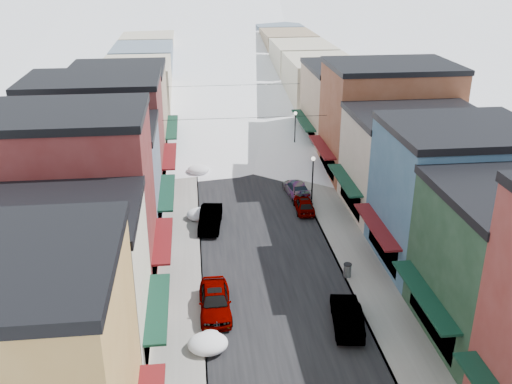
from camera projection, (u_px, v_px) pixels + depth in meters
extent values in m
cube|color=black|center=(232.00, 123.00, 77.16)|extent=(10.00, 160.00, 0.01)
cube|color=gray|center=(183.00, 124.00, 76.45)|extent=(3.20, 160.00, 0.15)
cube|color=gray|center=(280.00, 121.00, 77.82)|extent=(3.20, 160.00, 0.15)
cube|color=slate|center=(195.00, 123.00, 76.61)|extent=(0.10, 160.00, 0.15)
cube|color=slate|center=(269.00, 121.00, 77.66)|extent=(0.10, 160.00, 0.15)
cube|color=#F0E2C1|center=(51.00, 293.00, 30.58)|extent=(10.00, 8.00, 9.00)
cube|color=black|center=(37.00, 213.00, 28.73)|extent=(10.20, 8.20, 0.50)
cube|color=#0D3122|center=(158.00, 307.00, 31.67)|extent=(1.20, 6.80, 0.15)
cube|color=maroon|center=(66.00, 207.00, 37.26)|extent=(11.00, 8.00, 12.00)
cube|color=black|center=(53.00, 114.00, 34.83)|extent=(11.20, 8.20, 0.50)
cube|color=#5D0F13|center=(163.00, 240.00, 38.99)|extent=(1.20, 6.80, 0.15)
cube|color=slate|center=(96.00, 183.00, 45.78)|extent=(10.00, 9.00, 8.50)
cube|color=black|center=(89.00, 129.00, 44.02)|extent=(10.20, 9.20, 0.50)
cube|color=#0D3122|center=(167.00, 192.00, 46.76)|extent=(1.20, 7.65, 0.15)
cube|color=maroon|center=(98.00, 138.00, 53.52)|extent=(12.00, 9.00, 10.50)
cube|color=black|center=(91.00, 80.00, 51.37)|extent=(12.20, 9.20, 0.50)
cube|color=#5D0F13|center=(170.00, 156.00, 55.00)|extent=(1.20, 7.65, 0.15)
cube|color=#977E63|center=(120.00, 115.00, 62.97)|extent=(10.00, 11.00, 9.50)
cube|color=black|center=(116.00, 69.00, 61.01)|extent=(10.20, 11.20, 0.50)
cube|color=#0D3122|center=(172.00, 127.00, 64.15)|extent=(1.20, 9.35, 0.15)
cube|color=#0D3122|center=(424.00, 295.00, 32.78)|extent=(1.20, 7.65, 0.15)
cube|color=#325673|center=(454.00, 199.00, 40.89)|extent=(10.00, 9.00, 10.00)
cube|color=black|center=(464.00, 129.00, 38.85)|extent=(10.20, 9.20, 0.50)
cube|color=#5D0F13|center=(376.00, 226.00, 41.02)|extent=(1.20, 7.65, 0.15)
cube|color=#B5A691|center=(414.00, 166.00, 49.47)|extent=(11.00, 9.00, 8.50)
cube|color=black|center=(420.00, 115.00, 47.72)|extent=(11.20, 9.20, 0.50)
cube|color=#0D3122|center=(344.00, 180.00, 49.25)|extent=(1.20, 7.65, 0.15)
cube|color=brown|center=(387.00, 123.00, 57.27)|extent=(12.00, 9.00, 11.00)
cube|color=black|center=(393.00, 65.00, 55.03)|extent=(12.20, 9.20, 0.50)
cube|color=#5D0F13|center=(322.00, 147.00, 57.49)|extent=(1.20, 7.65, 0.15)
cube|color=#9E8168|center=(351.00, 108.00, 66.71)|extent=(10.00, 11.00, 9.00)
cube|color=black|center=(353.00, 67.00, 64.85)|extent=(10.20, 11.20, 0.50)
cube|color=#0D3122|center=(303.00, 120.00, 66.64)|extent=(1.20, 9.35, 0.15)
cube|color=gray|center=(137.00, 93.00, 76.14)|extent=(9.00, 13.00, 8.00)
cube|color=gray|center=(321.00, 88.00, 78.72)|extent=(9.00, 13.00, 8.00)
cube|color=gray|center=(144.00, 72.00, 88.95)|extent=(9.00, 13.00, 8.00)
cube|color=gray|center=(302.00, 69.00, 91.53)|extent=(9.00, 13.00, 8.00)
cube|color=gray|center=(149.00, 57.00, 101.76)|extent=(9.00, 13.00, 8.00)
cube|color=gray|center=(288.00, 54.00, 104.34)|extent=(9.00, 13.00, 8.00)
cube|color=gray|center=(154.00, 45.00, 114.57)|extent=(9.00, 13.00, 8.00)
cube|color=gray|center=(276.00, 43.00, 117.15)|extent=(9.00, 13.00, 8.00)
cylinder|color=black|center=(246.00, 118.00, 56.44)|extent=(16.40, 0.04, 0.04)
cylinder|color=black|center=(234.00, 85.00, 70.17)|extent=(16.40, 0.04, 0.04)
imported|color=gray|center=(215.00, 301.00, 36.36)|extent=(2.02, 5.01, 1.71)
imported|color=black|center=(210.00, 218.00, 47.71)|extent=(2.29, 5.04, 1.61)
imported|color=#A9ADB1|center=(202.00, 145.00, 65.99)|extent=(2.26, 4.81, 1.36)
imported|color=black|center=(347.00, 315.00, 35.02)|extent=(2.29, 4.93, 1.57)
imported|color=gray|center=(304.00, 204.00, 50.66)|extent=(1.74, 3.98, 1.34)
imported|color=black|center=(297.00, 188.00, 54.14)|extent=(2.29, 4.81, 1.35)
imported|color=gray|center=(219.00, 113.00, 78.75)|extent=(2.24, 5.04, 1.69)
imported|color=white|center=(239.00, 115.00, 78.07)|extent=(2.48, 5.23, 1.44)
cylinder|color=slate|center=(347.00, 270.00, 40.28)|extent=(0.54, 0.54, 0.94)
cylinder|color=black|center=(348.00, 264.00, 40.09)|extent=(0.58, 0.58, 0.06)
cylinder|color=black|center=(311.00, 204.00, 51.92)|extent=(0.32, 0.32, 0.11)
cylinder|color=black|center=(312.00, 183.00, 51.11)|extent=(0.13, 0.13, 4.25)
sphere|color=white|center=(313.00, 159.00, 50.22)|extent=(0.38, 0.38, 0.38)
cylinder|color=black|center=(294.00, 150.00, 65.86)|extent=(0.32, 0.32, 0.11)
cylinder|color=black|center=(295.00, 133.00, 65.05)|extent=(0.13, 0.13, 4.28)
sphere|color=white|center=(295.00, 113.00, 64.15)|extent=(0.39, 0.39, 0.39)
ellipsoid|color=white|center=(208.00, 344.00, 32.96)|extent=(2.36, 2.00, 1.00)
ellipsoid|color=white|center=(211.00, 334.00, 34.17)|extent=(1.01, 0.91, 0.50)
ellipsoid|color=white|center=(201.00, 214.00, 49.12)|extent=(2.42, 2.05, 1.02)
ellipsoid|color=white|center=(203.00, 211.00, 50.34)|extent=(1.03, 0.93, 0.52)
ellipsoid|color=white|center=(198.00, 170.00, 59.16)|extent=(2.30, 1.95, 0.97)
ellipsoid|color=white|center=(200.00, 168.00, 60.37)|extent=(0.98, 0.88, 0.49)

